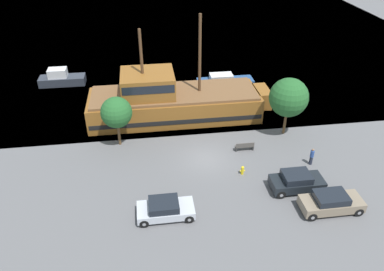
{
  "coord_description": "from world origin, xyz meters",
  "views": [
    {
      "loc": [
        -4.82,
        -25.67,
        18.9
      ],
      "look_at": [
        -0.99,
        2.0,
        1.2
      ],
      "focal_mm": 35.0,
      "sensor_mm": 36.0,
      "label": 1
    }
  ],
  "objects": [
    {
      "name": "pirate_ship",
      "position": [
        -2.24,
        7.83,
        1.77
      ],
      "size": [
        18.23,
        5.62,
        10.27
      ],
      "color": "brown",
      "rests_on": "water_surface"
    },
    {
      "name": "parked_car_curb_mid",
      "position": [
        6.11,
        -4.86,
        0.75
      ],
      "size": [
        3.99,
        1.92,
        1.5
      ],
      "color": "black",
      "rests_on": "ground_plane"
    },
    {
      "name": "tree_row_mideast",
      "position": [
        7.97,
        3.12,
        3.77
      ],
      "size": [
        3.55,
        3.55,
        5.56
      ],
      "color": "brown",
      "rests_on": "ground_plane"
    },
    {
      "name": "ground_plane",
      "position": [
        0.0,
        0.0,
        0.0
      ],
      "size": [
        160.0,
        160.0,
        0.0
      ],
      "primitive_type": "plane",
      "color": "#5B5B5E"
    },
    {
      "name": "fire_hydrant",
      "position": [
        2.51,
        -2.47,
        0.41
      ],
      "size": [
        0.42,
        0.25,
        0.76
      ],
      "color": "yellow",
      "rests_on": "ground_plane"
    },
    {
      "name": "water_surface",
      "position": [
        0.0,
        44.0,
        0.0
      ],
      "size": [
        80.0,
        80.0,
        0.0
      ],
      "primitive_type": "plane",
      "color": "teal",
      "rests_on": "ground"
    },
    {
      "name": "bench_promenade_east",
      "position": [
        3.54,
        0.78,
        0.44
      ],
      "size": [
        1.65,
        0.45,
        0.85
      ],
      "color": "#4C4742",
      "rests_on": "ground_plane"
    },
    {
      "name": "parked_car_curb_rear",
      "position": [
        -4.03,
        -6.36,
        0.66
      ],
      "size": [
        3.98,
        1.95,
        1.33
      ],
      "color": "#B7BCC6",
      "rests_on": "ground_plane"
    },
    {
      "name": "parked_car_curb_front",
      "position": [
        7.66,
        -7.39,
        0.74
      ],
      "size": [
        4.37,
        1.87,
        1.48
      ],
      "color": "#7F705B",
      "rests_on": "ground_plane"
    },
    {
      "name": "moored_boat_dockside",
      "position": [
        -14.63,
        17.49,
        0.74
      ],
      "size": [
        5.32,
        1.92,
        1.99
      ],
      "color": "#2D333D",
      "rests_on": "water_surface"
    },
    {
      "name": "moored_boat_outer",
      "position": [
        4.64,
        14.56,
        0.52
      ],
      "size": [
        6.68,
        2.04,
        1.4
      ],
      "color": "navy",
      "rests_on": "water_surface"
    },
    {
      "name": "pedestrian_walking_near",
      "position": [
        8.53,
        -1.94,
        0.78
      ],
      "size": [
        0.32,
        0.32,
        1.55
      ],
      "color": "#232838",
      "rests_on": "ground_plane"
    },
    {
      "name": "tree_row_east",
      "position": [
        -7.41,
        3.33,
        3.28
      ],
      "size": [
        2.75,
        2.75,
        4.67
      ],
      "color": "brown",
      "rests_on": "ground_plane"
    }
  ]
}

